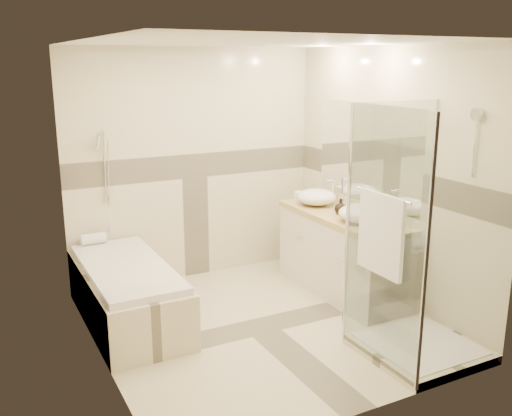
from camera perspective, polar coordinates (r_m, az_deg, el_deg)
name	(u,v)px	position (r m, az deg, el deg)	size (l,w,h in m)	color
room	(264,191)	(4.94, 0.81, 1.67)	(2.82, 3.02, 2.52)	beige
bathtub	(127,291)	(5.42, -12.73, -8.07)	(0.75, 1.70, 0.56)	beige
vanity	(342,254)	(5.95, 8.58, -4.57)	(0.58, 1.62, 0.85)	silver
shower_enclosure	(405,296)	(4.83, 14.71, -8.48)	(0.96, 0.93, 2.04)	beige
vessel_sink_near	(316,197)	(6.17, 6.05, 1.11)	(0.43, 0.43, 0.17)	white
vessel_sink_far	(361,213)	(5.56, 10.46, -0.52)	(0.43, 0.43, 0.17)	white
faucet_near	(333,189)	(6.28, 7.71, 1.91)	(0.11, 0.03, 0.26)	silver
faucet_far	(379,203)	(5.67, 12.22, 0.51)	(0.12, 0.03, 0.28)	silver
amenity_bottle_a	(341,207)	(5.81, 8.51, 0.09)	(0.07, 0.07, 0.15)	black
amenity_bottle_b	(341,206)	(5.82, 8.46, 0.16)	(0.12, 0.12, 0.16)	black
folded_towels	(307,197)	(6.33, 5.12, 1.10)	(0.17, 0.28, 0.09)	white
rolled_towel	(93,239)	(5.98, -15.96, -2.97)	(0.11, 0.11, 0.25)	white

